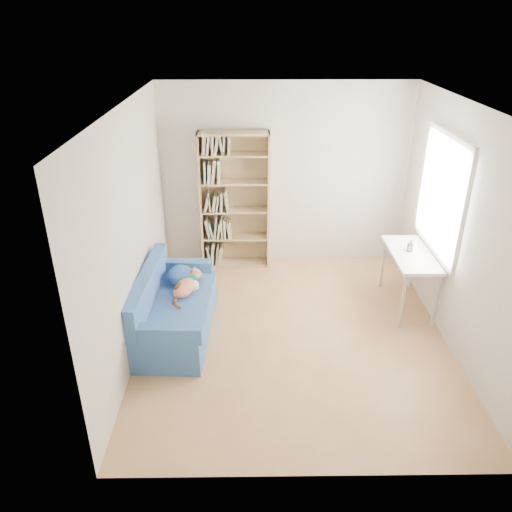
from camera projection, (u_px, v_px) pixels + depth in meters
The scene contains 6 objects.
ground at pixel (292, 333), 5.86m from camera, with size 4.00×4.00×0.00m, color #AA794D.
room_shell at pixel (307, 201), 5.17m from camera, with size 3.54×4.04×2.62m.
sofa at pixel (173, 309), 5.78m from camera, with size 0.84×1.63×0.79m.
bookshelf at pixel (235, 207), 7.10m from camera, with size 0.98×0.31×1.96m.
desk at pixel (411, 259), 6.13m from camera, with size 0.49×1.07×0.75m.
pen_cup at pixel (410, 247), 6.12m from camera, with size 0.08×0.08×0.15m.
Camera 1 is at (-0.49, -4.85, 3.42)m, focal length 35.00 mm.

